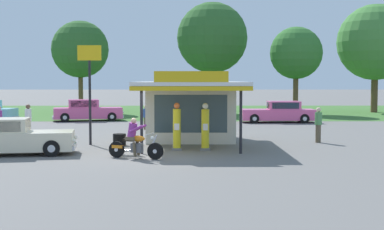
{
  "coord_description": "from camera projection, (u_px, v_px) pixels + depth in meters",
  "views": [
    {
      "loc": [
        1.65,
        -20.71,
        3.03
      ],
      "look_at": [
        1.84,
        3.97,
        1.4
      ],
      "focal_mm": 49.42,
      "sensor_mm": 36.0,
      "label": 1
    }
  ],
  "objects": [
    {
      "name": "roadside_pole_sign",
      "position": [
        90.0,
        77.0,
        24.6
      ],
      "size": [
        1.1,
        0.12,
        4.65
      ],
      "color": "black",
      "rests_on": "ground"
    },
    {
      "name": "gas_pump_offside",
      "position": [
        205.0,
        129.0,
        22.85
      ],
      "size": [
        0.44,
        0.44,
        2.04
      ],
      "color": "slate",
      "rests_on": "ground"
    },
    {
      "name": "bystander_chatting_near_pumps",
      "position": [
        28.0,
        120.0,
        27.73
      ],
      "size": [
        0.34,
        0.34,
        1.77
      ],
      "color": "brown",
      "rests_on": "ground"
    },
    {
      "name": "service_station_kiosk",
      "position": [
        191.0,
        107.0,
        26.23
      ],
      "size": [
        4.99,
        7.43,
        3.39
      ],
      "color": "silver",
      "rests_on": "ground"
    },
    {
      "name": "spare_tire_stack",
      "position": [
        119.0,
        140.0,
        24.53
      ],
      "size": [
        0.6,
        0.6,
        0.54
      ],
      "color": "black",
      "rests_on": "ground"
    },
    {
      "name": "bystander_admiring_sedan",
      "position": [
        146.0,
        117.0,
        32.35
      ],
      "size": [
        0.34,
        0.34,
        1.49
      ],
      "color": "brown",
      "rests_on": "ground"
    },
    {
      "name": "parked_car_back_row_right",
      "position": [
        279.0,
        113.0,
        37.87
      ],
      "size": [
        5.41,
        1.99,
        1.53
      ],
      "color": "#E55993",
      "rests_on": "ground"
    },
    {
      "name": "bystander_leaning_by_kiosk",
      "position": [
        318.0,
        124.0,
        25.62
      ],
      "size": [
        0.34,
        0.34,
        1.71
      ],
      "color": "brown",
      "rests_on": "ground"
    },
    {
      "name": "parked_car_back_row_centre_right",
      "position": [
        183.0,
        110.0,
        41.42
      ],
      "size": [
        5.64,
        2.58,
        1.44
      ],
      "color": "#2D844C",
      "rests_on": "ground"
    },
    {
      "name": "ground_plane",
      "position": [
        146.0,
        157.0,
        20.85
      ],
      "size": [
        300.0,
        300.0,
        0.0
      ],
      "primitive_type": "plane",
      "color": "slate"
    },
    {
      "name": "tree_oak_left",
      "position": [
        296.0,
        54.0,
        47.21
      ],
      "size": [
        4.68,
        4.68,
        7.8
      ],
      "color": "brown",
      "rests_on": "ground"
    },
    {
      "name": "parked_car_back_row_left",
      "position": [
        87.0,
        111.0,
        39.37
      ],
      "size": [
        5.42,
        2.91,
        1.59
      ],
      "color": "#E55993",
      "rests_on": "ground"
    },
    {
      "name": "featured_classic_sedan",
      "position": [
        9.0,
        138.0,
        21.42
      ],
      "size": [
        5.36,
        2.49,
        1.48
      ],
      "color": "beige",
      "rests_on": "ground"
    },
    {
      "name": "grass_verge_strip",
      "position": [
        171.0,
        112.0,
        50.78
      ],
      "size": [
        120.0,
        24.0,
        0.01
      ],
      "primitive_type": "cube",
      "color": "#3D6B2D",
      "rests_on": "ground"
    },
    {
      "name": "tree_oak_far_right",
      "position": [
        212.0,
        38.0,
        48.48
      ],
      "size": [
        6.49,
        6.49,
        10.17
      ],
      "color": "brown",
      "rests_on": "ground"
    },
    {
      "name": "motorcycle_with_rider",
      "position": [
        135.0,
        142.0,
        20.4
      ],
      "size": [
        2.18,
        0.94,
        1.58
      ],
      "color": "black",
      "rests_on": "ground"
    },
    {
      "name": "tree_oak_right",
      "position": [
        80.0,
        49.0,
        49.03
      ],
      "size": [
        5.29,
        5.29,
        8.54
      ],
      "color": "brown",
      "rests_on": "ground"
    },
    {
      "name": "tree_oak_distant_spare",
      "position": [
        375.0,
        43.0,
        49.35
      ],
      "size": [
        7.1,
        7.1,
        10.13
      ],
      "color": "brown",
      "rests_on": "ground"
    },
    {
      "name": "gas_pump_nearside",
      "position": [
        177.0,
        128.0,
        22.84
      ],
      "size": [
        0.44,
        0.44,
        2.06
      ],
      "color": "slate",
      "rests_on": "ground"
    }
  ]
}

